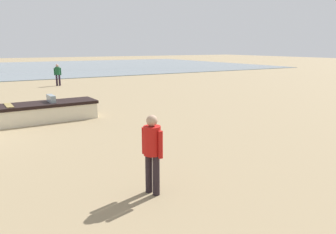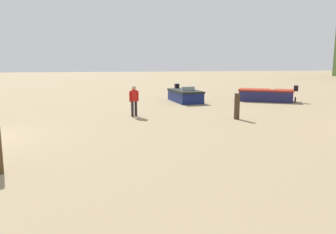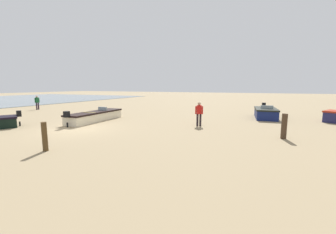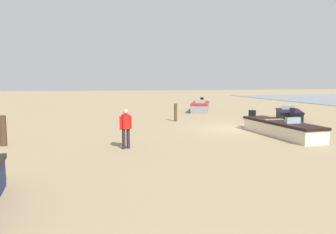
% 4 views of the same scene
% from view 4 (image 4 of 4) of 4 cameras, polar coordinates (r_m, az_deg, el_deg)
% --- Properties ---
extents(ground_plane, '(160.00, 160.00, 0.00)m').
position_cam_4_polar(ground_plane, '(18.92, 12.06, -2.02)').
color(ground_plane, '#927E5C').
extents(boat_black_0, '(3.94, 3.11, 1.05)m').
position_cam_4_polar(boat_black_0, '(23.73, 20.83, 0.30)').
color(boat_black_0, black).
rests_on(boat_black_0, ground).
extents(boat_cream_1, '(5.54, 1.53, 1.06)m').
position_cam_4_polar(boat_cream_1, '(16.96, 19.51, -1.90)').
color(boat_cream_1, beige).
rests_on(boat_cream_1, ground).
extents(boat_grey_5, '(5.01, 3.22, 1.16)m').
position_cam_4_polar(boat_grey_5, '(29.13, 5.83, 1.84)').
color(boat_grey_5, gray).
rests_on(boat_grey_5, ground).
extents(mooring_post_near_water, '(0.21, 0.21, 1.22)m').
position_cam_4_polar(mooring_post_near_water, '(21.80, 1.37, 0.84)').
color(mooring_post_near_water, '#4C371F').
rests_on(mooring_post_near_water, ground).
extents(mooring_post_mid_beach, '(0.27, 0.27, 1.30)m').
position_cam_4_polar(mooring_post_mid_beach, '(15.15, -27.46, -2.20)').
color(mooring_post_mid_beach, '#412F20').
rests_on(mooring_post_mid_beach, ground).
extents(beach_walker_foreground, '(0.43, 0.53, 1.62)m').
position_cam_4_polar(beach_walker_foreground, '(12.95, -7.58, -1.51)').
color(beach_walker_foreground, black).
rests_on(beach_walker_foreground, ground).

